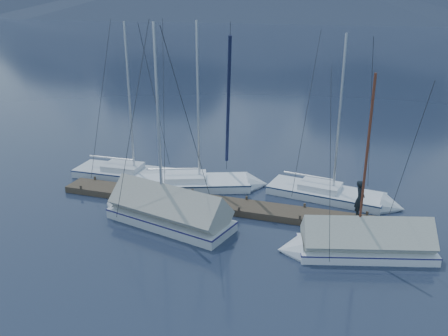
# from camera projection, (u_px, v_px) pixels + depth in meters

# --- Properties ---
(ground) EXTENTS (1000.00, 1000.00, 0.00)m
(ground) POSITION_uv_depth(u_px,v_px,m) (211.00, 225.00, 22.48)
(ground) COLOR black
(ground) RESTS_ON ground
(dock) EXTENTS (18.00, 1.50, 0.54)m
(dock) POSITION_uv_depth(u_px,v_px,m) (224.00, 206.00, 24.23)
(dock) COLOR #382D23
(dock) RESTS_ON ground
(mooring_posts) EXTENTS (15.12, 1.52, 0.35)m
(mooring_posts) POSITION_uv_depth(u_px,v_px,m) (215.00, 201.00, 24.29)
(mooring_posts) COLOR #382D23
(mooring_posts) RESTS_ON ground
(sailboat_open_left) EXTENTS (7.53, 3.21, 9.88)m
(sailboat_open_left) POSITION_uv_depth(u_px,v_px,m) (143.00, 176.00, 28.14)
(sailboat_open_left) COLOR silver
(sailboat_open_left) RESTS_ON ground
(sailboat_open_mid) EXTENTS (7.83, 4.68, 10.01)m
(sailboat_open_mid) POSITION_uv_depth(u_px,v_px,m) (209.00, 184.00, 26.90)
(sailboat_open_mid) COLOR white
(sailboat_open_mid) RESTS_ON ground
(sailboat_open_right) EXTENTS (7.37, 3.30, 9.45)m
(sailboat_open_right) POSITION_uv_depth(u_px,v_px,m) (342.00, 197.00, 25.17)
(sailboat_open_right) COLOR silver
(sailboat_open_right) RESTS_ON ground
(sailboat_covered_near) EXTENTS (6.76, 3.63, 8.41)m
(sailboat_covered_near) POSITION_uv_depth(u_px,v_px,m) (354.00, 245.00, 19.87)
(sailboat_covered_near) COLOR white
(sailboat_covered_near) RESTS_ON ground
(sailboat_covered_far) EXTENTS (7.55, 3.81, 10.16)m
(sailboat_covered_far) POSITION_uv_depth(u_px,v_px,m) (160.00, 212.00, 22.70)
(sailboat_covered_far) COLOR #B8BDC5
(sailboat_covered_far) RESTS_ON ground
(person) EXTENTS (0.50, 0.70, 1.81)m
(person) POSITION_uv_depth(u_px,v_px,m) (360.00, 199.00, 22.33)
(person) COLOR black
(person) RESTS_ON dock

